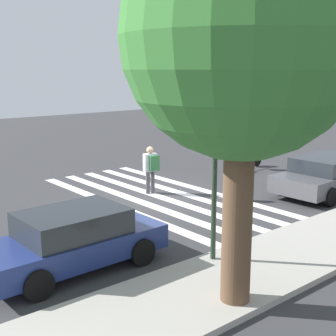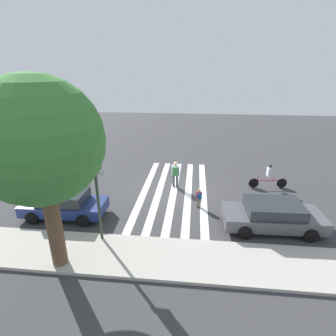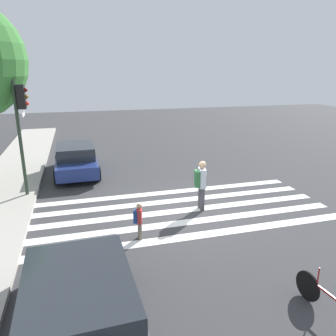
% 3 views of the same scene
% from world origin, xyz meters
% --- Properties ---
extents(ground_plane, '(60.00, 60.00, 0.00)m').
position_xyz_m(ground_plane, '(0.00, 0.00, 0.00)').
color(ground_plane, '#38383A').
extents(sidewalk_curb, '(36.00, 2.50, 0.14)m').
position_xyz_m(sidewalk_curb, '(0.00, 6.25, 0.07)').
color(sidewalk_curb, '#ADA89E').
rests_on(sidewalk_curb, ground_plane).
extents(crosswalk_stripes, '(4.03, 10.00, 0.01)m').
position_xyz_m(crosswalk_stripes, '(-0.00, 0.00, 0.00)').
color(crosswalk_stripes, white).
rests_on(crosswalk_stripes, ground_plane).
extents(traffic_light, '(0.60, 0.50, 4.37)m').
position_xyz_m(traffic_light, '(2.73, 5.20, 3.06)').
color(traffic_light, '#283828').
rests_on(traffic_light, ground_plane).
extents(street_tree, '(4.26, 4.26, 7.11)m').
position_xyz_m(street_tree, '(3.81, 6.99, 4.94)').
color(street_tree, brown).
rests_on(street_tree, ground_plane).
extents(pedestrian_adult_tall_backpack, '(0.51, 0.46, 1.73)m').
position_xyz_m(pedestrian_adult_tall_backpack, '(-0.05, -0.58, 1.01)').
color(pedestrian_adult_tall_backpack, '#4C4C51').
rests_on(pedestrian_adult_tall_backpack, ground_plane).
extents(pedestrian_child_with_backpack, '(0.33, 0.30, 1.09)m').
position_xyz_m(pedestrian_child_with_backpack, '(-1.54, 1.85, 0.64)').
color(pedestrian_child_with_backpack, '#6B6051').
rests_on(pedestrian_child_with_backpack, ground_plane).
extents(cyclist_far_lane, '(2.42, 0.42, 1.59)m').
position_xyz_m(cyclist_far_lane, '(-5.92, -1.15, 0.86)').
color(cyclist_far_lane, black).
rests_on(cyclist_far_lane, ground_plane).
extents(car_parked_silver_sedan, '(4.63, 2.19, 1.36)m').
position_xyz_m(car_parked_silver_sedan, '(-4.97, 3.52, 0.71)').
color(car_parked_silver_sedan, '#4C4C51').
rests_on(car_parked_silver_sedan, ground_plane).
extents(car_parked_dark_suv, '(4.17, 1.98, 1.37)m').
position_xyz_m(car_parked_dark_suv, '(5.32, 3.48, 0.70)').
color(car_parked_dark_suv, navy).
rests_on(car_parked_dark_suv, ground_plane).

